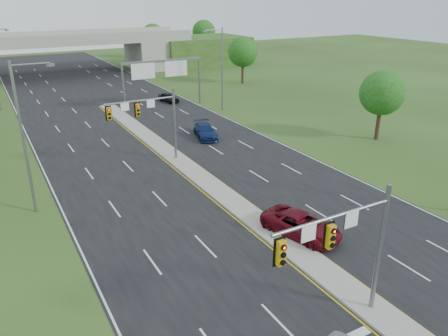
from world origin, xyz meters
name	(u,v)px	position (x,y,z in m)	size (l,w,h in m)	color
ground	(370,309)	(0.00, 0.00, 0.00)	(240.00, 240.00, 0.00)	#2C4317
road	(142,133)	(0.00, 35.00, 0.01)	(24.00, 160.00, 0.02)	black
median	(185,165)	(0.00, 23.00, 0.10)	(2.00, 54.00, 0.16)	gray
lane_markings	(156,149)	(-0.60, 28.91, 0.02)	(23.72, 160.00, 0.01)	gold
signal_mast_near	(349,241)	(-2.26, -0.07, 4.73)	(6.62, 0.60, 7.00)	slate
signal_mast_far	(152,116)	(-2.26, 24.93, 4.73)	(6.62, 0.60, 7.00)	slate
sign_gantry	(161,71)	(6.68, 44.92, 5.24)	(11.58, 0.44, 6.67)	slate
overpass	(64,57)	(0.00, 80.00, 3.55)	(80.00, 14.00, 8.10)	gray
lightpole_l_mid	(25,132)	(-13.30, 20.00, 6.10)	(2.85, 0.25, 11.00)	slate
lightpole_r_far	(221,65)	(13.30, 40.00, 6.10)	(2.85, 0.25, 11.00)	slate
tree_r_near	(382,93)	(22.00, 20.00, 5.18)	(4.80, 4.80, 7.60)	#382316
tree_r_mid	(243,52)	(26.00, 55.00, 5.51)	(5.20, 5.20, 8.12)	#382316
tree_back_c	(153,35)	(24.00, 94.00, 5.51)	(5.60, 5.60, 8.32)	#382316
tree_back_d	(204,32)	(38.00, 94.00, 5.84)	(6.00, 6.00, 8.85)	#382316
car_far_a	(301,225)	(1.50, 7.59, 0.79)	(2.56, 5.55, 1.54)	#5B0914
car_far_b	(205,131)	(5.69, 29.82, 0.75)	(2.05, 5.04, 1.46)	#0C1C4C
car_far_c	(169,98)	(8.75, 47.94, 0.68)	(1.57, 3.90, 1.33)	black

